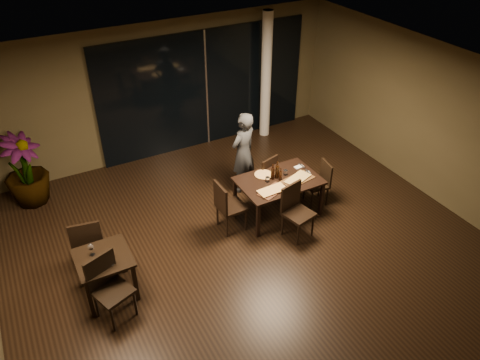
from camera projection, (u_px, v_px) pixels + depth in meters
name	position (u px, v px, depth m)	size (l,w,h in m)	color
ground	(253.00, 254.00, 8.07)	(8.00, 8.00, 0.00)	black
wall_back	(162.00, 90.00, 10.19)	(8.00, 0.10, 3.00)	#443C24
wall_right	(440.00, 125.00, 8.82)	(0.10, 8.00, 3.00)	#443C24
ceiling	(256.00, 91.00, 6.38)	(8.00, 8.00, 0.04)	silver
window_panel	(206.00, 89.00, 10.60)	(5.00, 0.06, 2.70)	black
column	(266.00, 77.00, 10.84)	(0.24, 0.24, 3.00)	silver
main_table	(279.00, 183.00, 8.67)	(1.50, 1.00, 0.75)	black
side_table	(104.00, 263.00, 7.00)	(0.80, 0.80, 0.75)	black
chair_main_far	(265.00, 174.00, 9.21)	(0.53, 0.53, 0.93)	black
chair_main_near	(295.00, 208.00, 8.23)	(0.56, 0.56, 1.01)	black
chair_main_left	(227.00, 204.00, 8.32)	(0.47, 0.47, 1.01)	black
chair_main_right	(320.00, 181.00, 9.07)	(0.46, 0.46, 0.88)	black
chair_side_far	(88.00, 242.00, 7.46)	(0.56, 0.56, 1.05)	black
chair_side_near	(108.00, 284.00, 6.70)	(0.62, 0.62, 1.05)	black
diner	(243.00, 153.00, 9.23)	(0.58, 0.39, 1.71)	#2D2F32
potted_plant	(25.00, 170.00, 8.93)	(0.80, 0.80, 1.46)	#194918
pizza_board_left	(272.00, 191.00, 8.32)	(0.54, 0.27, 0.01)	#402114
pizza_board_right	(298.00, 179.00, 8.63)	(0.62, 0.31, 0.01)	#4F3219
oblong_pizza_left	(272.00, 190.00, 8.31)	(0.50, 0.23, 0.02)	maroon
oblong_pizza_right	(298.00, 179.00, 8.62)	(0.52, 0.24, 0.02)	#681509
round_pizza	(263.00, 175.00, 8.76)	(0.33, 0.33, 0.01)	#B42A14
bottle_a	(273.00, 172.00, 8.57)	(0.07, 0.07, 0.31)	black
bottle_b	(280.00, 174.00, 8.55)	(0.06, 0.06, 0.26)	black
bottle_c	(277.00, 170.00, 8.59)	(0.08, 0.08, 0.34)	black
tumbler_left	(268.00, 179.00, 8.56)	(0.08, 0.08, 0.09)	white
tumbler_right	(285.00, 172.00, 8.75)	(0.08, 0.08, 0.10)	white
napkin_near	(305.00, 173.00, 8.80)	(0.18, 0.10, 0.01)	white
napkin_far	(299.00, 167.00, 8.99)	(0.18, 0.10, 0.01)	silver
wine_glass_a	(91.00, 250.00, 6.92)	(0.09, 0.09, 0.20)	white
wine_glass_b	(111.00, 253.00, 6.89)	(0.08, 0.08, 0.17)	white
side_napkin	(107.00, 264.00, 6.80)	(0.18, 0.11, 0.01)	white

